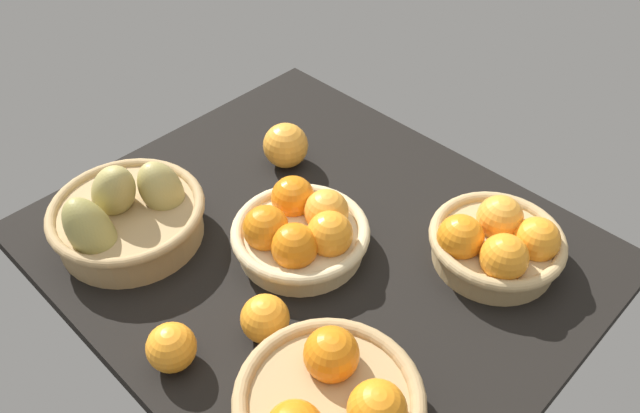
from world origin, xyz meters
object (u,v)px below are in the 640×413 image
object	(u,v)px
loose_orange_front_gap	(171,347)
loose_orange_side_gap	(265,319)
basket_far_left	(330,404)
basket_far_right_pears	(127,215)
basket_near_left	(497,243)
loose_orange_back_gap	(286,145)
basket_center	(301,231)

from	to	relation	value
loose_orange_front_gap	loose_orange_side_gap	distance (cm)	13.10
basket_far_left	loose_orange_front_gap	size ratio (longest dim) A/B	3.49
basket_far_right_pears	basket_far_left	world-z (taller)	basket_far_right_pears
basket_near_left	loose_orange_front_gap	xyz separation A→B (cm)	(20.74, 46.30, -0.81)
loose_orange_back_gap	loose_orange_side_gap	xyz separation A→B (cm)	(-26.04, 28.55, -0.67)
basket_far_right_pears	basket_far_left	size ratio (longest dim) A/B	1.05
loose_orange_front_gap	basket_near_left	bearing A→B (deg)	-114.13
basket_center	basket_far_left	bearing A→B (deg)	142.36
loose_orange_back_gap	loose_orange_side_gap	size ratio (longest dim) A/B	1.19
basket_near_left	basket_center	world-z (taller)	basket_near_left
basket_near_left	loose_orange_side_gap	world-z (taller)	basket_near_left
basket_center	loose_orange_back_gap	distance (cm)	22.14
basket_center	loose_orange_front_gap	distance (cm)	27.28
loose_orange_front_gap	loose_orange_side_gap	xyz separation A→B (cm)	(-5.46, -11.91, 0.07)
basket_far_right_pears	loose_orange_side_gap	world-z (taller)	basket_far_right_pears
basket_far_right_pears	basket_near_left	xyz separation A→B (cm)	(-45.54, -36.80, -0.55)
loose_orange_side_gap	basket_far_left	bearing A→B (deg)	167.58
basket_near_left	loose_orange_side_gap	bearing A→B (deg)	66.04
basket_center	basket_far_left	size ratio (longest dim) A/B	0.93
basket_center	loose_orange_front_gap	world-z (taller)	basket_center
loose_orange_side_gap	basket_center	bearing A→B (deg)	-61.15
basket_near_left	loose_orange_back_gap	bearing A→B (deg)	8.05
basket_far_right_pears	basket_near_left	distance (cm)	58.55
loose_orange_side_gap	basket_near_left	bearing A→B (deg)	-113.96
basket_center	loose_orange_side_gap	xyz separation A→B (cm)	(-8.38, 15.21, -0.47)
basket_center	basket_far_right_pears	bearing A→B (deg)	38.83
basket_far_right_pears	basket_center	world-z (taller)	basket_far_right_pears
loose_orange_front_gap	loose_orange_side_gap	size ratio (longest dim) A/B	0.98
basket_center	loose_orange_side_gap	size ratio (longest dim) A/B	3.17
basket_near_left	loose_orange_front_gap	bearing A→B (deg)	65.87
basket_far_right_pears	loose_orange_side_gap	xyz separation A→B (cm)	(-30.26, -2.41, -1.29)
basket_near_left	basket_far_left	size ratio (longest dim) A/B	0.89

